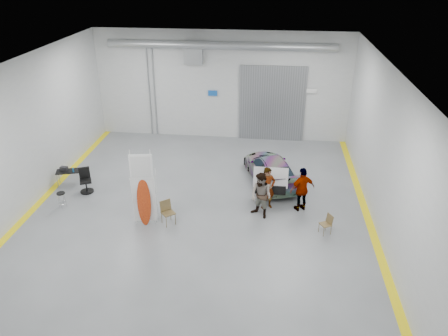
# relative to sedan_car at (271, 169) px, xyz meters

# --- Properties ---
(ground) EXTENTS (16.00, 16.00, 0.00)m
(ground) POSITION_rel_sedan_car_xyz_m (-2.89, -2.83, -0.62)
(ground) COLOR slate
(ground) RESTS_ON ground
(room_shell) EXTENTS (14.02, 16.18, 6.01)m
(room_shell) POSITION_rel_sedan_car_xyz_m (-2.65, -0.62, 3.46)
(room_shell) COLOR #B7BABC
(room_shell) RESTS_ON ground
(sedan_car) EXTENTS (3.00, 4.59, 1.23)m
(sedan_car) POSITION_rel_sedan_car_xyz_m (0.00, 0.00, 0.00)
(sedan_car) COLOR silver
(sedan_car) RESTS_ON ground
(person_a) EXTENTS (0.80, 0.71, 1.83)m
(person_a) POSITION_rel_sedan_car_xyz_m (-0.09, -2.43, 0.30)
(person_a) COLOR #966752
(person_a) RESTS_ON ground
(person_b) EXTENTS (1.18, 1.13, 1.92)m
(person_b) POSITION_rel_sedan_car_xyz_m (-0.34, -3.14, 0.34)
(person_b) COLOR slate
(person_b) RESTS_ON ground
(person_c) EXTENTS (1.19, 0.92, 1.91)m
(person_c) POSITION_rel_sedan_car_xyz_m (1.31, -2.43, 0.34)
(person_c) COLOR brown
(person_c) RESTS_ON ground
(surfboard_display) EXTENTS (0.89, 0.33, 3.16)m
(surfboard_display) POSITION_rel_sedan_car_xyz_m (-4.82, -4.18, 0.66)
(surfboard_display) COLOR white
(surfboard_display) RESTS_ON ground
(folding_chair_near) EXTENTS (0.63, 0.71, 0.96)m
(folding_chair_near) POSITION_rel_sedan_car_xyz_m (-3.89, -4.08, -0.32)
(folding_chair_near) COLOR brown
(folding_chair_near) RESTS_ON ground
(folding_chair_far) EXTENTS (0.49, 0.60, 0.79)m
(folding_chair_far) POSITION_rel_sedan_car_xyz_m (2.13, -4.06, -0.37)
(folding_chair_far) COLOR brown
(folding_chair_far) RESTS_ON ground
(shop_stool) EXTENTS (0.35, 0.35, 0.69)m
(shop_stool) POSITION_rel_sedan_car_xyz_m (-8.57, -3.38, -0.27)
(shop_stool) COLOR black
(shop_stool) RESTS_ON ground
(work_table) EXTENTS (1.21, 0.84, 0.90)m
(work_table) POSITION_rel_sedan_car_xyz_m (-9.17, -1.40, 0.08)
(work_table) COLOR gray
(work_table) RESTS_ON ground
(office_chair) EXTENTS (0.64, 0.68, 1.11)m
(office_chair) POSITION_rel_sedan_car_xyz_m (-8.08, -1.95, -0.13)
(office_chair) COLOR black
(office_chair) RESTS_ON ground
(trunk_lid) EXTENTS (1.44, 0.87, 0.04)m
(trunk_lid) POSITION_rel_sedan_car_xyz_m (0.00, -1.88, 0.64)
(trunk_lid) COLOR silver
(trunk_lid) RESTS_ON sedan_car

